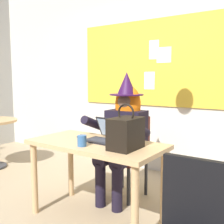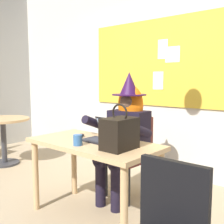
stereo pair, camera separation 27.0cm
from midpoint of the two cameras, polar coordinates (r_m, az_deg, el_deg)
The scene contains 9 objects.
ground_plane at distance 2.77m, azimuth -11.34°, elevation -21.55°, with size 24.00×24.00×0.00m, color tan.
wall_back_bulletin at distance 3.88m, azimuth 7.35°, elevation 9.51°, with size 6.61×1.79×2.98m.
desk_main at distance 2.53m, azimuth -6.52°, elevation -8.80°, with size 1.27×0.65×0.74m.
chair_at_desk at distance 3.10m, azimuth 1.22°, elevation -8.18°, with size 0.46×0.46×0.91m.
person_costumed at distance 2.95m, azimuth -0.13°, elevation -3.48°, with size 0.62×0.67×1.40m.
laptop at distance 2.54m, azimuth -4.28°, elevation -5.05°, with size 0.35×0.33×0.21m.
computer_mouse at distance 2.69m, azimuth -9.55°, elevation -5.11°, with size 0.06×0.10×0.03m, color black.
handbag at distance 2.22m, azimuth -0.54°, elevation -4.48°, with size 0.20×0.30×0.38m.
coffee_mug at distance 2.36m, azimuth -9.67°, elevation -6.05°, with size 0.08×0.08×0.10m, color #336099.
Camera 1 is at (1.66, -1.77, 1.31)m, focal length 43.24 mm.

